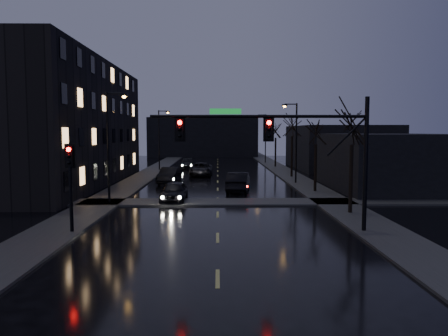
{
  "coord_description": "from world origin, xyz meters",
  "views": [
    {
      "loc": [
        0.01,
        -13.19,
        5.26
      ],
      "look_at": [
        0.36,
        11.06,
        3.2
      ],
      "focal_mm": 35.0,
      "sensor_mm": 36.0,
      "label": 1
    }
  ],
  "objects_px": {
    "oncoming_car_c": "(201,169)",
    "lead_car": "(238,182)",
    "oncoming_car_d": "(188,164)",
    "oncoming_car_a": "(174,192)",
    "oncoming_car_b": "(169,175)"
  },
  "relations": [
    {
      "from": "oncoming_car_c",
      "to": "oncoming_car_d",
      "type": "bearing_deg",
      "value": 104.98
    },
    {
      "from": "oncoming_car_a",
      "to": "oncoming_car_c",
      "type": "xyz_separation_m",
      "value": [
        1.28,
        19.1,
        0.01
      ]
    },
    {
      "from": "oncoming_car_a",
      "to": "oncoming_car_c",
      "type": "distance_m",
      "value": 19.14
    },
    {
      "from": "oncoming_car_c",
      "to": "lead_car",
      "type": "distance_m",
      "value": 14.02
    },
    {
      "from": "oncoming_car_a",
      "to": "oncoming_car_d",
      "type": "height_order",
      "value": "oncoming_car_a"
    },
    {
      "from": "oncoming_car_a",
      "to": "oncoming_car_b",
      "type": "xyz_separation_m",
      "value": [
        -1.62,
        11.57,
        0.04
      ]
    },
    {
      "from": "oncoming_car_a",
      "to": "oncoming_car_c",
      "type": "relative_size",
      "value": 0.8
    },
    {
      "from": "lead_car",
      "to": "oncoming_car_a",
      "type": "bearing_deg",
      "value": 54.92
    },
    {
      "from": "oncoming_car_b",
      "to": "lead_car",
      "type": "height_order",
      "value": "lead_car"
    },
    {
      "from": "oncoming_car_a",
      "to": "lead_car",
      "type": "distance_m",
      "value": 7.54
    },
    {
      "from": "oncoming_car_d",
      "to": "lead_car",
      "type": "bearing_deg",
      "value": -78.24
    },
    {
      "from": "oncoming_car_d",
      "to": "lead_car",
      "type": "xyz_separation_m",
      "value": [
        6.0,
        -22.95,
        0.13
      ]
    },
    {
      "from": "oncoming_car_a",
      "to": "oncoming_car_c",
      "type": "height_order",
      "value": "oncoming_car_c"
    },
    {
      "from": "oncoming_car_c",
      "to": "oncoming_car_a",
      "type": "bearing_deg",
      "value": -92.13
    },
    {
      "from": "oncoming_car_a",
      "to": "oncoming_car_d",
      "type": "xyz_separation_m",
      "value": [
        -0.95,
        28.55,
        -0.04
      ]
    }
  ]
}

